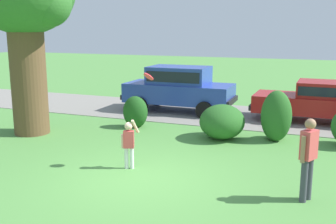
# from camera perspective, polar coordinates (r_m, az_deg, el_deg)

# --- Properties ---
(ground_plane) EXTENTS (80.00, 80.00, 0.00)m
(ground_plane) POSITION_cam_1_polar(r_m,az_deg,el_deg) (9.72, -4.25, -9.44)
(ground_plane) COLOR #518E42
(driveway_strip) EXTENTS (28.00, 4.40, 0.02)m
(driveway_strip) POSITION_cam_1_polar(r_m,az_deg,el_deg) (16.77, 7.34, -0.37)
(driveway_strip) COLOR gray
(driveway_strip) RESTS_ON ground
(oak_tree_large) EXTENTS (3.34, 3.37, 6.09)m
(oak_tree_large) POSITION_cam_1_polar(r_m,az_deg,el_deg) (14.22, -19.35, 14.27)
(oak_tree_large) COLOR brown
(oak_tree_large) RESTS_ON ground
(shrub_near_tree) EXTENTS (0.91, 0.75, 1.13)m
(shrub_near_tree) POSITION_cam_1_polar(r_m,az_deg,el_deg) (14.52, -4.57, -0.11)
(shrub_near_tree) COLOR #1E511C
(shrub_near_tree) RESTS_ON ground
(shrub_centre_left) EXTENTS (1.44, 1.57, 1.11)m
(shrub_centre_left) POSITION_cam_1_polar(r_m,az_deg,el_deg) (13.15, 7.63, -1.42)
(shrub_centre_left) COLOR #286023
(shrub_centre_left) RESTS_ON ground
(shrub_centre) EXTENTS (0.95, 1.01, 1.62)m
(shrub_centre) POSITION_cam_1_polar(r_m,az_deg,el_deg) (13.15, 14.94, -0.94)
(shrub_centre) COLOR #286023
(shrub_centre) RESTS_ON ground
(parked_sedan) EXTENTS (4.42, 2.14, 1.56)m
(parked_sedan) POSITION_cam_1_polar(r_m,az_deg,el_deg) (16.19, 19.88, 1.60)
(parked_sedan) COLOR maroon
(parked_sedan) RESTS_ON ground
(parked_suv) EXTENTS (4.72, 2.13, 1.92)m
(parked_suv) POSITION_cam_1_polar(r_m,az_deg,el_deg) (17.15, 1.55, 3.61)
(parked_suv) COLOR #28429E
(parked_suv) RESTS_ON ground
(child_thrower) EXTENTS (0.39, 0.36, 1.29)m
(child_thrower) POSITION_cam_1_polar(r_m,az_deg,el_deg) (10.25, -5.53, -4.11)
(child_thrower) COLOR white
(child_thrower) RESTS_ON ground
(frisbee) EXTENTS (0.33, 0.24, 0.28)m
(frisbee) POSITION_cam_1_polar(r_m,az_deg,el_deg) (10.01, -2.76, 5.00)
(frisbee) COLOR red
(adult_onlooker) EXTENTS (0.36, 0.48, 1.74)m
(adult_onlooker) POSITION_cam_1_polar(r_m,az_deg,el_deg) (8.73, 19.12, -5.75)
(adult_onlooker) COLOR #3F3F4C
(adult_onlooker) RESTS_ON ground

